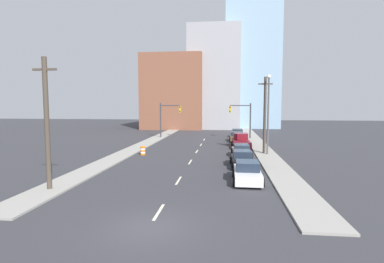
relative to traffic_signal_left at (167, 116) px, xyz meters
The scene contains 24 objects.
ground_plane 37.78m from the traffic_signal_left, 79.93° to the right, with size 200.00×200.00×0.00m, color #333338.
sidewalk_left 8.84m from the traffic_signal_left, 100.27° to the left, with size 2.40×89.78×0.12m.
sidewalk_right 16.99m from the traffic_signal_left, 28.39° to the left, with size 2.40×89.78×0.12m.
lane_stripe_at_2m 35.83m from the traffic_signal_left, 79.36° to the right, with size 0.16×2.40×0.01m, color beige.
lane_stripe_at_9m 29.42m from the traffic_signal_left, 76.97° to the right, with size 0.16×2.40×0.01m, color beige.
lane_stripe_at_16m 22.40m from the traffic_signal_left, 72.67° to the right, with size 0.16×2.40×0.01m, color beige.
lane_stripe_at_23m 16.21m from the traffic_signal_left, 65.34° to the right, with size 0.16×2.40×0.01m, color beige.
lane_stripe_at_29m 11.22m from the traffic_signal_left, 51.49° to the right, with size 0.16×2.40×0.01m, color beige.
lane_stripe_at_35m 7.84m from the traffic_signal_left, 16.70° to the right, with size 0.16×2.40×0.01m, color beige.
building_brick_left 23.58m from the traffic_signal_left, 95.69° to the left, with size 14.00×16.00×17.13m.
building_office_center 29.06m from the traffic_signal_left, 75.13° to the left, with size 12.00×20.00×23.74m.
building_glass_right 36.66m from the traffic_signal_left, 62.35° to the left, with size 13.00×20.00×29.59m.
traffic_signal_left is the anchor object (origin of this frame).
traffic_signal_right 13.02m from the traffic_signal_left, ahead, with size 3.65×0.35×5.92m.
utility_pole_left_near 31.95m from the traffic_signal_left, 92.63° to the right, with size 1.60×0.32×8.67m.
utility_pole_right_mid 21.00m from the traffic_signal_left, 46.54° to the right, with size 1.60×0.32×8.77m.
traffic_barrel 17.85m from the traffic_signal_left, 87.48° to the right, with size 0.56×0.56×0.95m.
street_lamp 21.83m from the traffic_signal_left, 47.60° to the right, with size 0.44×0.44×8.92m.
sedan_white 30.65m from the traffic_signal_left, 67.57° to the right, with size 2.18×4.41×1.52m.
sedan_black 25.77m from the traffic_signal_left, 63.15° to the right, with size 2.22×4.53×1.49m.
sedan_tan 21.37m from the traffic_signal_left, 56.23° to the right, with size 2.21×4.84×1.36m.
pickup_truck_maroon 15.99m from the traffic_signal_left, 39.80° to the right, with size 2.52×6.29×1.80m.
sedan_brown 12.64m from the traffic_signal_left, 17.24° to the right, with size 2.21×4.29×1.47m.
sedan_yellow 12.54m from the traffic_signal_left, ahead, with size 2.28×4.67×1.49m.
Camera 1 is at (3.46, -13.00, 5.62)m, focal length 28.00 mm.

